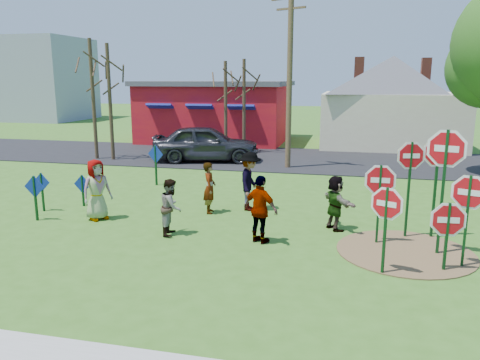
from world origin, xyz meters
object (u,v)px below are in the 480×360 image
object	(u,v)px
person_a	(97,190)
stop_sign_a	(386,211)
stop_sign_c	(445,163)
stop_sign_d	(438,162)
suv	(206,143)
utility_pole	(290,75)
stop_sign_b	(410,165)
person_b	(210,188)

from	to	relation	value
person_a	stop_sign_a	bearing A→B (deg)	-72.14
stop_sign_c	stop_sign_d	size ratio (longest dim) A/B	1.12
stop_sign_a	suv	xyz separation A→B (m)	(-7.69, 12.31, -0.44)
utility_pole	person_a	bearing A→B (deg)	-115.21
stop_sign_a	stop_sign_c	world-z (taller)	stop_sign_c
suv	stop_sign_d	bearing A→B (deg)	-149.18
stop_sign_b	suv	bearing A→B (deg)	117.52
stop_sign_d	person_b	xyz separation A→B (m)	(-6.27, 0.91, -1.21)
stop_sign_c	person_b	xyz separation A→B (m)	(-6.22, 2.13, -1.39)
stop_sign_d	person_a	distance (m)	9.35
stop_sign_b	suv	world-z (taller)	stop_sign_b
person_a	person_b	xyz separation A→B (m)	(3.00, 1.40, -0.10)
stop_sign_d	suv	size ratio (longest dim) A/B	0.53
stop_sign_c	suv	size ratio (longest dim) A/B	0.59
stop_sign_b	stop_sign_c	xyz separation A→B (m)	(0.60, -1.09, 0.26)
stop_sign_d	person_a	world-z (taller)	stop_sign_d
stop_sign_c	suv	world-z (taller)	stop_sign_c
stop_sign_d	stop_sign_c	bearing A→B (deg)	-101.93
stop_sign_a	stop_sign_c	xyz separation A→B (m)	(1.33, 1.48, 0.80)
person_a	suv	xyz separation A→B (m)	(0.20, 10.09, 0.04)
stop_sign_a	stop_sign_d	world-z (taller)	stop_sign_d
stop_sign_d	utility_pole	distance (m)	10.33
person_b	stop_sign_d	bearing A→B (deg)	-110.02
stop_sign_c	suv	xyz separation A→B (m)	(-9.02, 10.83, -1.25)
stop_sign_a	person_a	xyz separation A→B (m)	(-7.89, 2.21, -0.48)
person_a	stop_sign_b	bearing A→B (deg)	-54.13
person_b	suv	world-z (taller)	suv
stop_sign_c	person_a	distance (m)	9.34
stop_sign_c	stop_sign_a	bearing A→B (deg)	-114.04
person_b	utility_pole	size ratio (longest dim) A/B	0.20
stop_sign_b	stop_sign_d	bearing A→B (deg)	-1.82
person_b	utility_pole	world-z (taller)	utility_pole
stop_sign_b	suv	xyz separation A→B (m)	(-8.42, 9.74, -0.98)
person_a	stop_sign_c	bearing A→B (deg)	-61.02
utility_pole	stop_sign_c	bearing A→B (deg)	-64.31
person_a	person_b	size ratio (longest dim) A/B	1.13
stop_sign_a	person_a	bearing A→B (deg)	-170.56
stop_sign_a	stop_sign_d	distance (m)	3.10
stop_sign_c	person_a	size ratio (longest dim) A/B	1.74
utility_pole	stop_sign_b	bearing A→B (deg)	-64.74
person_a	utility_pole	bearing A→B (deg)	8.33
stop_sign_a	stop_sign_d	size ratio (longest dim) A/B	0.73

